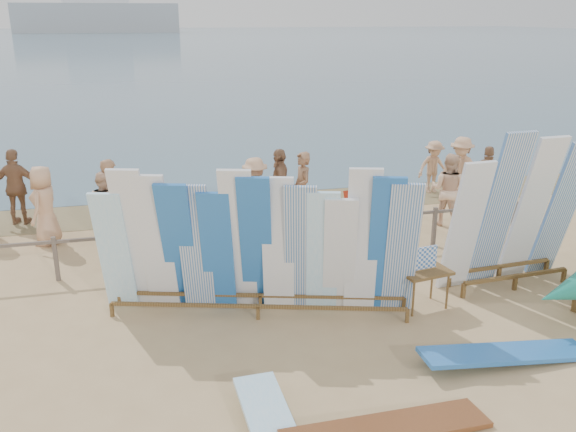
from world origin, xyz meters
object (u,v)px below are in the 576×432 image
object	(u,v)px
beachgoer_extra_0	(461,170)
beach_chair_left	(223,242)
beach_chair_right	(292,234)
beachgoer_extra_1	(17,187)
stroller	(357,216)
beachgoer_2	(105,206)
beachgoer_9	(433,167)
beachgoer_3	(255,193)
side_surfboard_rack	(515,216)
main_surfboard_rack	(258,249)
beachgoer_4	(280,187)
beachgoer_1	(112,199)
beachgoer_0	(45,205)
vendor_table	(423,287)
beachgoer_8	(448,190)
beachgoer_7	(302,190)
beachgoer_10	(487,179)
flat_board_d	(505,362)

from	to	relation	value
beachgoer_extra_0	beach_chair_left	bearing A→B (deg)	-110.25
beach_chair_right	beachgoer_extra_1	distance (m)	6.91
beach_chair_left	stroller	world-z (taller)	stroller
beachgoer_2	beachgoer_9	size ratio (longest dim) A/B	1.05
beachgoer_3	beachgoer_extra_0	bearing A→B (deg)	174.88
stroller	side_surfboard_rack	bearing A→B (deg)	-74.58
main_surfboard_rack	beachgoer_4	bearing A→B (deg)	89.04
beachgoer_1	beachgoer_extra_0	world-z (taller)	beachgoer_1
beachgoer_2	beachgoer_extra_1	bearing A→B (deg)	12.98
stroller	beachgoer_0	distance (m)	7.14
side_surfboard_rack	beachgoer_3	world-z (taller)	side_surfboard_rack
beachgoer_0	beachgoer_extra_0	size ratio (longest dim) A/B	0.99
main_surfboard_rack	beachgoer_extra_0	xyz separation A→B (m)	(6.66, 5.27, -0.30)
vendor_table	beachgoer_extra_0	world-z (taller)	beachgoer_extra_0
beachgoer_0	beachgoer_8	bearing A→B (deg)	102.45
stroller	beachgoer_3	bearing A→B (deg)	145.69
side_surfboard_rack	beachgoer_7	xyz separation A→B (m)	(-2.97, 4.27, -0.47)
vendor_table	side_surfboard_rack	bearing A→B (deg)	3.73
main_surfboard_rack	vendor_table	xyz separation A→B (m)	(2.86, -0.44, -0.83)
stroller	beachgoer_2	world-z (taller)	beachgoer_2
beachgoer_0	beachgoer_4	world-z (taller)	beachgoer_4
beach_chair_right	beachgoer_10	world-z (taller)	beachgoer_10
beach_chair_right	beachgoer_7	bearing A→B (deg)	63.66
beachgoer_1	beachgoer_3	bearing A→B (deg)	-123.67
beach_chair_left	beachgoer_10	xyz separation A→B (m)	(7.10, 1.23, 0.65)
beach_chair_left	beachgoer_10	size ratio (longest dim) A/B	0.44
beach_chair_right	beachgoer_2	distance (m)	4.32
beachgoer_extra_1	stroller	bearing A→B (deg)	175.27
beachgoer_3	side_surfboard_rack	bearing A→B (deg)	120.10
flat_board_d	beachgoer_4	distance (m)	7.32
flat_board_d	stroller	xyz separation A→B (m)	(-0.22, 5.98, 0.39)
beachgoer_9	beachgoer_8	world-z (taller)	beachgoer_8
flat_board_d	beachgoer_7	size ratio (longest dim) A/B	1.46
flat_board_d	beachgoer_8	size ratio (longest dim) A/B	1.50
beachgoer_10	side_surfboard_rack	bearing A→B (deg)	90.40
vendor_table	beachgoer_8	distance (m)	4.76
main_surfboard_rack	beachgoer_extra_1	distance (m)	7.79
beachgoer_3	beachgoer_extra_1	bearing A→B (deg)	-27.89
beachgoer_extra_1	beach_chair_left	bearing A→B (deg)	159.81
beachgoer_1	beachgoer_0	xyz separation A→B (m)	(-1.45, -0.02, -0.04)
beachgoer_2	beachgoer_8	bearing A→B (deg)	-136.03
beachgoer_1	beachgoer_4	distance (m)	3.97
beachgoer_3	beachgoer_2	distance (m)	3.49
flat_board_d	beachgoer_1	xyz separation A→B (m)	(-5.84, 6.92, 0.94)
beachgoer_1	beachgoer_8	bearing A→B (deg)	-130.86
beach_chair_left	beachgoer_extra_1	xyz separation A→B (m)	(-4.63, 3.02, 0.72)
beachgoer_10	beach_chair_left	bearing A→B (deg)	35.64
side_surfboard_rack	beachgoer_2	bearing A→B (deg)	145.82
beachgoer_7	beachgoer_9	distance (m)	4.88
stroller	beachgoer_2	bearing A→B (deg)	159.59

